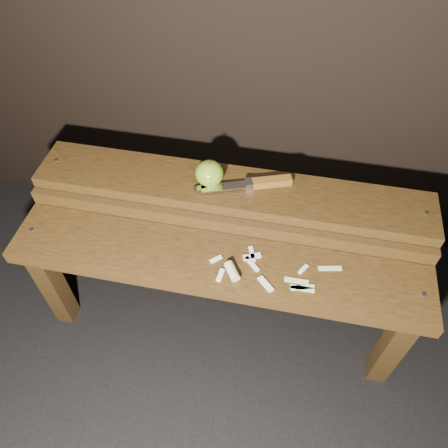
% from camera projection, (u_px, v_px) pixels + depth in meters
% --- Properties ---
extents(ground, '(60.00, 60.00, 0.00)m').
position_uv_depth(ground, '(221.00, 316.00, 1.58)').
color(ground, black).
extents(bench_front_tier, '(1.20, 0.20, 0.42)m').
position_uv_depth(bench_front_tier, '(216.00, 277.00, 1.27)').
color(bench_front_tier, black).
rests_on(bench_front_tier, ground).
extents(bench_rear_tier, '(1.20, 0.21, 0.50)m').
position_uv_depth(bench_rear_tier, '(231.00, 206.00, 1.36)').
color(bench_rear_tier, black).
rests_on(bench_rear_tier, ground).
extents(apple, '(0.08, 0.08, 0.09)m').
position_uv_depth(apple, '(209.00, 173.00, 1.28)').
color(apple, olive).
rests_on(apple, bench_rear_tier).
extents(knife, '(0.28, 0.12, 0.03)m').
position_uv_depth(knife, '(259.00, 183.00, 1.29)').
color(knife, brown).
rests_on(knife, bench_rear_tier).
extents(apple_scraps, '(0.37, 0.14, 0.03)m').
position_uv_depth(apple_scraps, '(253.00, 271.00, 1.19)').
color(apple_scraps, beige).
rests_on(apple_scraps, bench_front_tier).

